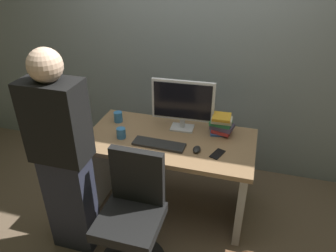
{
  "coord_description": "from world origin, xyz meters",
  "views": [
    {
      "loc": [
        0.63,
        -2.24,
        2.18
      ],
      "look_at": [
        0.0,
        -0.05,
        0.88
      ],
      "focal_mm": 34.56,
      "sensor_mm": 36.0,
      "label": 1
    }
  ],
  "objects_px": {
    "monitor": "(183,103)",
    "keyboard": "(159,144)",
    "book_stack": "(221,124)",
    "mouse": "(197,149)",
    "cup_near_keyboard": "(121,133)",
    "desk": "(170,160)",
    "person_at_desk": "(63,158)",
    "cup_by_monitor": "(118,117)",
    "office_chair": "(133,219)",
    "cell_phone": "(217,154)"
  },
  "relations": [
    {
      "from": "office_chair",
      "to": "book_stack",
      "type": "distance_m",
      "value": 1.07
    },
    {
      "from": "office_chair",
      "to": "cup_by_monitor",
      "type": "relative_size",
      "value": 9.81
    },
    {
      "from": "cup_by_monitor",
      "to": "monitor",
      "type": "bearing_deg",
      "value": 3.09
    },
    {
      "from": "office_chair",
      "to": "cup_by_monitor",
      "type": "bearing_deg",
      "value": 118.4
    },
    {
      "from": "office_chair",
      "to": "mouse",
      "type": "height_order",
      "value": "office_chair"
    },
    {
      "from": "person_at_desk",
      "to": "book_stack",
      "type": "bearing_deg",
      "value": 39.25
    },
    {
      "from": "keyboard",
      "to": "book_stack",
      "type": "relative_size",
      "value": 2.02
    },
    {
      "from": "office_chair",
      "to": "person_at_desk",
      "type": "xyz_separation_m",
      "value": [
        -0.52,
        0.04,
        0.41
      ]
    },
    {
      "from": "desk",
      "to": "mouse",
      "type": "height_order",
      "value": "mouse"
    },
    {
      "from": "office_chair",
      "to": "cup_near_keyboard",
      "type": "xyz_separation_m",
      "value": [
        -0.31,
        0.57,
        0.35
      ]
    },
    {
      "from": "office_chair",
      "to": "keyboard",
      "type": "relative_size",
      "value": 2.19
    },
    {
      "from": "office_chair",
      "to": "monitor",
      "type": "height_order",
      "value": "monitor"
    },
    {
      "from": "monitor",
      "to": "cup_by_monitor",
      "type": "relative_size",
      "value": 5.64
    },
    {
      "from": "keyboard",
      "to": "mouse",
      "type": "relative_size",
      "value": 4.3
    },
    {
      "from": "monitor",
      "to": "keyboard",
      "type": "bearing_deg",
      "value": -110.63
    },
    {
      "from": "office_chair",
      "to": "book_stack",
      "type": "height_order",
      "value": "office_chair"
    },
    {
      "from": "monitor",
      "to": "keyboard",
      "type": "relative_size",
      "value": 1.26
    },
    {
      "from": "cup_near_keyboard",
      "to": "book_stack",
      "type": "distance_m",
      "value": 0.86
    },
    {
      "from": "monitor",
      "to": "cup_by_monitor",
      "type": "xyz_separation_m",
      "value": [
        -0.6,
        -0.03,
        -0.21
      ]
    },
    {
      "from": "monitor",
      "to": "book_stack",
      "type": "relative_size",
      "value": 2.54
    },
    {
      "from": "desk",
      "to": "keyboard",
      "type": "bearing_deg",
      "value": -114.65
    },
    {
      "from": "mouse",
      "to": "cup_by_monitor",
      "type": "xyz_separation_m",
      "value": [
        -0.8,
        0.28,
        0.03
      ]
    },
    {
      "from": "cell_phone",
      "to": "cup_near_keyboard",
      "type": "bearing_deg",
      "value": -161.13
    },
    {
      "from": "cup_by_monitor",
      "to": "cell_phone",
      "type": "distance_m",
      "value": 1.0
    },
    {
      "from": "desk",
      "to": "cup_by_monitor",
      "type": "relative_size",
      "value": 14.88
    },
    {
      "from": "desk",
      "to": "book_stack",
      "type": "distance_m",
      "value": 0.55
    },
    {
      "from": "desk",
      "to": "person_at_desk",
      "type": "bearing_deg",
      "value": -134.07
    },
    {
      "from": "monitor",
      "to": "cup_near_keyboard",
      "type": "bearing_deg",
      "value": -147.93
    },
    {
      "from": "mouse",
      "to": "cup_near_keyboard",
      "type": "xyz_separation_m",
      "value": [
        -0.66,
        0.03,
        0.03
      ]
    },
    {
      "from": "desk",
      "to": "mouse",
      "type": "relative_size",
      "value": 14.26
    },
    {
      "from": "person_at_desk",
      "to": "cup_by_monitor",
      "type": "distance_m",
      "value": 0.8
    },
    {
      "from": "desk",
      "to": "person_at_desk",
      "type": "height_order",
      "value": "person_at_desk"
    },
    {
      "from": "desk",
      "to": "cup_near_keyboard",
      "type": "xyz_separation_m",
      "value": [
        -0.4,
        -0.1,
        0.27
      ]
    },
    {
      "from": "keyboard",
      "to": "cell_phone",
      "type": "distance_m",
      "value": 0.48
    },
    {
      "from": "person_at_desk",
      "to": "book_stack",
      "type": "height_order",
      "value": "person_at_desk"
    },
    {
      "from": "office_chair",
      "to": "mouse",
      "type": "relative_size",
      "value": 9.4
    },
    {
      "from": "mouse",
      "to": "book_stack",
      "type": "relative_size",
      "value": 0.47
    },
    {
      "from": "monitor",
      "to": "cup_near_keyboard",
      "type": "relative_size",
      "value": 6.04
    },
    {
      "from": "monitor",
      "to": "book_stack",
      "type": "xyz_separation_m",
      "value": [
        0.34,
        0.01,
        -0.16
      ]
    },
    {
      "from": "person_at_desk",
      "to": "keyboard",
      "type": "xyz_separation_m",
      "value": [
        0.55,
        0.51,
        -0.1
      ]
    },
    {
      "from": "office_chair",
      "to": "monitor",
      "type": "xyz_separation_m",
      "value": [
        0.15,
        0.86,
        0.56
      ]
    },
    {
      "from": "person_at_desk",
      "to": "cup_by_monitor",
      "type": "bearing_deg",
      "value": 84.72
    },
    {
      "from": "desk",
      "to": "mouse",
      "type": "bearing_deg",
      "value": -25.42
    },
    {
      "from": "person_at_desk",
      "to": "cell_phone",
      "type": "distance_m",
      "value": 1.16
    },
    {
      "from": "desk",
      "to": "cell_phone",
      "type": "xyz_separation_m",
      "value": [
        0.42,
        -0.12,
        0.23
      ]
    },
    {
      "from": "monitor",
      "to": "desk",
      "type": "bearing_deg",
      "value": -107.93
    },
    {
      "from": "desk",
      "to": "office_chair",
      "type": "bearing_deg",
      "value": -97.72
    },
    {
      "from": "monitor",
      "to": "cup_near_keyboard",
      "type": "distance_m",
      "value": 0.58
    },
    {
      "from": "cup_near_keyboard",
      "to": "cup_by_monitor",
      "type": "height_order",
      "value": "cup_by_monitor"
    },
    {
      "from": "office_chair",
      "to": "cup_near_keyboard",
      "type": "bearing_deg",
      "value": 118.39
    }
  ]
}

